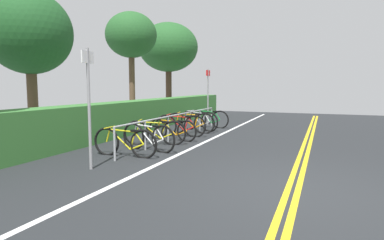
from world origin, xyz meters
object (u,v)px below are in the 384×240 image
object	(u,v)px
bicycle_3	(172,130)
bicycle_7	(209,119)
bike_rack	(177,120)
tree_extra	(168,48)
bicycle_4	(180,126)
sign_post_far	(208,92)
bicycle_2	(155,133)
bicycle_0	(125,142)
sign_post_near	(89,98)
bicycle_5	(190,123)
bicycle_1	(148,137)
bicycle_6	(199,121)
tree_mid	(29,34)
tree_far_right	(131,36)

from	to	relation	value
bicycle_3	bicycle_7	bearing A→B (deg)	-0.93
bike_rack	tree_extra	distance (m)	9.51
bicycle_4	sign_post_far	distance (m)	3.54
sign_post_far	bicycle_2	bearing A→B (deg)	-178.27
bicycle_0	bicycle_7	world-z (taller)	bicycle_7
sign_post_far	bicycle_0	bearing A→B (deg)	-178.04
bicycle_0	sign_post_near	xyz separation A→B (m)	(-1.29, -0.03, 1.11)
bike_rack	bicycle_7	bearing A→B (deg)	-0.79
sign_post_far	bicycle_5	bearing A→B (deg)	-175.02
bicycle_1	bicycle_6	bearing A→B (deg)	2.25
bicycle_2	tree_mid	bearing A→B (deg)	99.10
bicycle_6	tree_far_right	world-z (taller)	tree_far_right
bicycle_6	tree_extra	bearing A→B (deg)	35.09
bicycle_5	tree_far_right	size ratio (longest dim) A/B	0.35
sign_post_near	tree_mid	world-z (taller)	tree_mid
bicycle_7	sign_post_far	bearing A→B (deg)	21.95
bike_rack	bicycle_0	world-z (taller)	bike_rack
tree_extra	tree_mid	bearing A→B (deg)	-179.55
sign_post_far	sign_post_near	bearing A→B (deg)	-178.12
sign_post_far	bicycle_6	bearing A→B (deg)	-172.15
bicycle_6	tree_far_right	xyz separation A→B (m)	(1.46, 3.84, 3.56)
bike_rack	bicycle_7	xyz separation A→B (m)	(2.98, -0.04, -0.24)
bicycle_0	sign_post_near	world-z (taller)	sign_post_near
bicycle_0	tree_mid	world-z (taller)	tree_mid
bicycle_2	bicycle_7	distance (m)	4.25
bicycle_1	tree_mid	distance (m)	5.11
bicycle_4	sign_post_near	bearing A→B (deg)	-179.24
bicycle_7	tree_extra	xyz separation A→B (m)	(4.92, 4.19, 3.51)
sign_post_near	tree_extra	world-z (taller)	tree_extra
bicycle_6	bicycle_4	bearing A→B (deg)	178.76
bicycle_6	tree_far_right	size ratio (longest dim) A/B	0.34
bicycle_0	bicycle_2	distance (m)	1.67
bicycle_3	tree_extra	xyz separation A→B (m)	(8.28, 4.13, 3.54)
bicycle_2	tree_far_right	world-z (taller)	tree_far_right
bicycle_5	sign_post_far	xyz separation A→B (m)	(2.54, 0.22, 1.07)
bicycle_4	tree_extra	world-z (taller)	tree_extra
bicycle_5	bicycle_7	bearing A→B (deg)	-3.22
bike_rack	bicycle_3	bearing A→B (deg)	178.00
bicycle_1	bicycle_3	distance (m)	1.74
bicycle_4	sign_post_near	size ratio (longest dim) A/B	0.71
bike_rack	bicycle_6	size ratio (longest dim) A/B	4.11
bicycle_5	tree_mid	size ratio (longest dim) A/B	0.38
bicycle_0	bicycle_4	size ratio (longest dim) A/B	1.00
bicycle_0	sign_post_far	bearing A→B (deg)	1.96
bicycle_7	bicycle_0	bearing A→B (deg)	179.13
bicycle_3	tree_mid	distance (m)	5.23
bicycle_5	bicycle_7	distance (m)	1.75
bicycle_7	sign_post_near	bearing A→B (deg)	179.54
bicycle_4	sign_post_far	xyz separation A→B (m)	(3.37, 0.20, 1.07)
bicycle_1	bicycle_5	distance (m)	3.35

